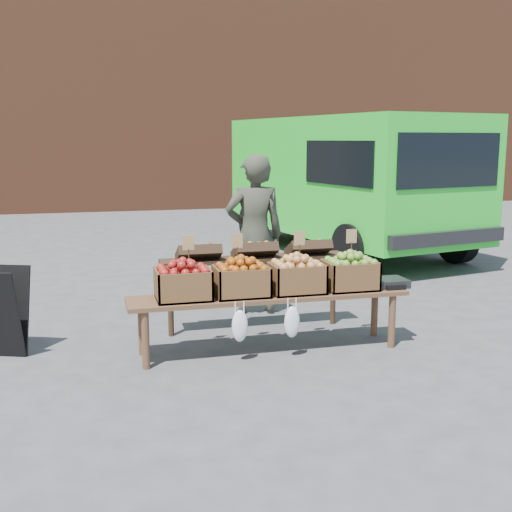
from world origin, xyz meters
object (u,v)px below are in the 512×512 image
object	(u,v)px
delivery_van	(347,186)
back_table	(254,283)
display_bench	(269,322)
weighing_scale	(389,282)
crate_russet_pears	(241,281)
crate_golden_apples	(183,284)
crate_red_apples	(297,278)
vendor	(254,235)
crate_green_apples	(350,275)

from	to	relation	value
delivery_van	back_table	world-z (taller)	delivery_van
display_bench	weighing_scale	bearing A→B (deg)	0.00
display_bench	crate_russet_pears	distance (m)	0.51
crate_russet_pears	weighing_scale	bearing A→B (deg)	0.00
delivery_van	crate_golden_apples	world-z (taller)	delivery_van
display_bench	crate_red_apples	distance (m)	0.51
delivery_van	vendor	size ratio (longest dim) A/B	2.87
crate_red_apples	weighing_scale	xyz separation A→B (m)	(0.97, 0.00, -0.10)
vendor	back_table	distance (m)	0.80
crate_red_apples	display_bench	bearing A→B (deg)	180.00
display_bench	weighing_scale	distance (m)	1.29
delivery_van	vendor	xyz separation A→B (m)	(-2.65, -3.59, -0.27)
vendor	back_table	xyz separation A→B (m)	(-0.17, -0.67, -0.41)
crate_red_apples	crate_green_apples	distance (m)	0.55
display_bench	weighing_scale	world-z (taller)	weighing_scale
crate_red_apples	crate_russet_pears	bearing A→B (deg)	180.00
delivery_van	weighing_scale	xyz separation A→B (m)	(-1.61, -4.98, -0.59)
crate_red_apples	weighing_scale	distance (m)	0.98
weighing_scale	crate_golden_apples	bearing A→B (deg)	180.00
crate_red_apples	crate_green_apples	world-z (taller)	same
back_table	crate_golden_apples	world-z (taller)	back_table
vendor	delivery_van	bearing A→B (deg)	-121.89
back_table	display_bench	distance (m)	0.76
crate_green_apples	weighing_scale	size ratio (longest dim) A/B	1.47
crate_golden_apples	weighing_scale	size ratio (longest dim) A/B	1.47
back_table	weighing_scale	size ratio (longest dim) A/B	6.18
display_bench	crate_russet_pears	bearing A→B (deg)	180.00
crate_green_apples	crate_golden_apples	bearing A→B (deg)	180.00
crate_russet_pears	vendor	bearing A→B (deg)	70.60
crate_golden_apples	crate_red_apples	world-z (taller)	same
vendor	display_bench	bearing A→B (deg)	85.79
back_table	crate_green_apples	size ratio (longest dim) A/B	4.20
back_table	display_bench	size ratio (longest dim) A/B	0.78
crate_green_apples	crate_russet_pears	bearing A→B (deg)	180.00
delivery_van	display_bench	distance (m)	5.82
delivery_van	crate_green_apples	size ratio (longest dim) A/B	10.71
crate_russet_pears	weighing_scale	distance (m)	1.53
back_table	crate_green_apples	world-z (taller)	back_table
vendor	crate_golden_apples	bearing A→B (deg)	57.69
crate_russet_pears	crate_red_apples	distance (m)	0.55
back_table	crate_golden_apples	distance (m)	1.14
vendor	display_bench	xyz separation A→B (m)	(-0.21, -1.39, -0.65)
vendor	crate_red_apples	xyz separation A→B (m)	(0.06, -1.39, -0.22)
crate_green_apples	vendor	bearing A→B (deg)	113.85
vendor	display_bench	size ratio (longest dim) A/B	0.69
back_table	weighing_scale	distance (m)	1.41
delivery_van	crate_red_apples	world-z (taller)	delivery_van
display_bench	back_table	bearing A→B (deg)	86.76
display_bench	crate_green_apples	world-z (taller)	crate_green_apples
vendor	weighing_scale	xyz separation A→B (m)	(1.04, -1.39, -0.32)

